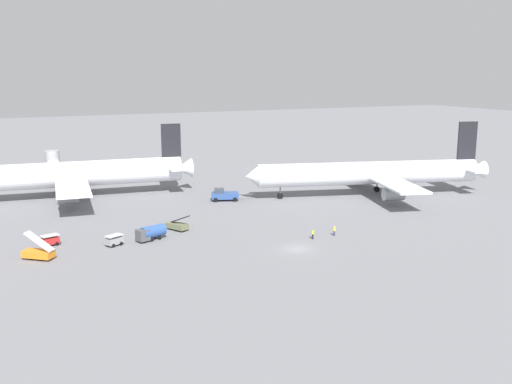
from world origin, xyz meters
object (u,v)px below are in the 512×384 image
at_px(ground_crew_wing_walker_right, 334,231).
at_px(airliner_being_pushed, 371,173).
at_px(airliner_at_gate_left, 60,175).
at_px(gse_belt_loader_portside, 177,225).
at_px(pushback_tug, 224,195).
at_px(gse_stair_truck_yellow, 38,252).
at_px(gse_baggage_cart_trailing, 114,240).
at_px(gse_fuel_bowser_stubby, 150,232).
at_px(gse_baggage_cart_near_cluster, 50,240).
at_px(jet_bridge, 53,160).
at_px(ground_crew_marshaller_foreground, 313,234).

bearing_deg(ground_crew_wing_walker_right, airliner_being_pushed, 43.49).
xyz_separation_m(airliner_at_gate_left, gse_belt_loader_portside, (14.64, -35.41, -4.27)).
bearing_deg(pushback_tug, gse_stair_truck_yellow, -148.18).
bearing_deg(airliner_at_gate_left, gse_baggage_cart_trailing, -85.95).
bearing_deg(gse_fuel_bowser_stubby, gse_belt_loader_portside, 34.74).
height_order(gse_stair_truck_yellow, gse_baggage_cart_trailing, gse_stair_truck_yellow).
xyz_separation_m(gse_fuel_bowser_stubby, ground_crew_wing_walker_right, (28.36, -10.72, -0.45)).
bearing_deg(gse_baggage_cart_near_cluster, jet_bridge, 82.80).
height_order(gse_fuel_bowser_stubby, jet_bridge, jet_bridge).
bearing_deg(ground_crew_marshaller_foreground, gse_baggage_cart_trailing, 160.80).
bearing_deg(airliner_being_pushed, jet_bridge, 137.42).
relative_size(gse_baggage_cart_trailing, ground_crew_marshaller_foreground, 1.86).
xyz_separation_m(airliner_at_gate_left, gse_baggage_cart_trailing, (2.82, -39.84, -4.23)).
height_order(airliner_being_pushed, ground_crew_marshaller_foreground, airliner_being_pushed).
bearing_deg(airliner_being_pushed, airliner_at_gate_left, 156.81).
bearing_deg(pushback_tug, ground_crew_wing_walker_right, -79.40).
distance_m(pushback_tug, ground_crew_marshaller_foreground, 33.13).
height_order(gse_stair_truck_yellow, gse_fuel_bowser_stubby, gse_stair_truck_yellow).
relative_size(gse_fuel_bowser_stubby, ground_crew_marshaller_foreground, 3.11).
bearing_deg(airliner_at_gate_left, pushback_tug, -29.09).
distance_m(airliner_at_gate_left, jet_bridge, 28.80).
height_order(gse_baggage_cart_near_cluster, gse_belt_loader_portside, gse_belt_loader_portside).
distance_m(gse_baggage_cart_trailing, gse_baggage_cart_near_cluster, 10.10).
relative_size(pushback_tug, ground_crew_marshaller_foreground, 5.23).
relative_size(pushback_tug, gse_belt_loader_portside, 1.78).
xyz_separation_m(gse_baggage_cart_trailing, gse_fuel_bowser_stubby, (5.97, 0.37, 0.47)).
distance_m(pushback_tug, gse_baggage_cart_trailing, 36.11).
bearing_deg(gse_stair_truck_yellow, pushback_tug, 31.82).
relative_size(ground_crew_wing_walker_right, ground_crew_marshaller_foreground, 1.01).
distance_m(airliner_at_gate_left, gse_stair_truck_yellow, 42.85).
bearing_deg(gse_baggage_cart_trailing, airliner_being_pushed, 12.63).
xyz_separation_m(gse_belt_loader_portside, jet_bridge, (-12.80, 64.14, 3.55)).
height_order(airliner_being_pushed, gse_stair_truck_yellow, airliner_being_pushed).
bearing_deg(gse_baggage_cart_trailing, gse_belt_loader_portside, 20.56).
bearing_deg(airliner_at_gate_left, gse_belt_loader_portside, -67.53).
distance_m(gse_stair_truck_yellow, jet_bridge, 71.36).
relative_size(pushback_tug, ground_crew_wing_walker_right, 5.20).
height_order(airliner_being_pushed, pushback_tug, airliner_being_pushed).
distance_m(gse_baggage_cart_trailing, gse_belt_loader_portside, 12.63).
xyz_separation_m(airliner_being_pushed, gse_baggage_cart_near_cluster, (-68.29, -8.85, -4.13)).
relative_size(gse_stair_truck_yellow, ground_crew_wing_walker_right, 2.79).
distance_m(ground_crew_marshaller_foreground, jet_bridge, 84.99).
bearing_deg(pushback_tug, airliner_being_pushed, -16.74).
xyz_separation_m(pushback_tug, gse_baggage_cart_trailing, (-28.16, -22.61, -0.38)).
xyz_separation_m(gse_baggage_cart_near_cluster, gse_belt_loader_portside, (20.91, 0.02, -0.04)).
relative_size(airliner_at_gate_left, ground_crew_marshaller_foreground, 34.80).
xyz_separation_m(airliner_being_pushed, gse_fuel_bowser_stubby, (-53.24, -12.89, -3.66)).
height_order(airliner_at_gate_left, gse_baggage_cart_trailing, airliner_at_gate_left).
height_order(airliner_at_gate_left, gse_fuel_bowser_stubby, airliner_at_gate_left).
bearing_deg(gse_belt_loader_portside, airliner_at_gate_left, 112.47).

